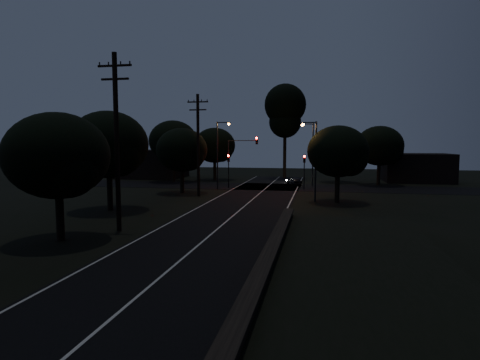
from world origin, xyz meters
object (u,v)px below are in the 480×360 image
at_px(streetlight_c, 314,155).
at_px(utility_pole_mid, 117,139).
at_px(signal_right, 304,166).
at_px(streetlight_b, 311,150).
at_px(tall_pine, 285,110).
at_px(car, 294,181).
at_px(streetlight_a, 219,150).
at_px(signal_left, 229,165).
at_px(signal_mast, 242,153).
at_px(utility_pole_far, 198,143).

bearing_deg(streetlight_c, utility_pole_mid, -128.26).
distance_m(signal_right, streetlight_b, 4.45).
height_order(tall_pine, car, tall_pine).
relative_size(signal_right, streetlight_a, 0.51).
relative_size(signal_left, signal_right, 1.00).
distance_m(signal_mast, streetlight_a, 3.13).
relative_size(streetlight_b, streetlight_c, 1.07).
distance_m(signal_mast, streetlight_b, 9.15).
relative_size(tall_pine, signal_mast, 2.34).
bearing_deg(streetlight_a, streetlight_b, 29.48).
xyz_separation_m(utility_pole_mid, signal_right, (10.60, 24.99, -2.90)).
relative_size(signal_mast, streetlight_b, 0.78).
relative_size(utility_pole_far, signal_mast, 1.68).
bearing_deg(streetlight_a, signal_right, 11.34).
height_order(signal_left, streetlight_a, streetlight_a).
height_order(streetlight_a, car, streetlight_a).
bearing_deg(signal_mast, tall_pine, 75.38).
distance_m(utility_pole_mid, tall_pine, 40.89).
relative_size(signal_right, streetlight_c, 0.55).
distance_m(signal_mast, car, 8.33).
bearing_deg(signal_left, signal_mast, 0.13).
bearing_deg(utility_pole_far, tall_pine, 73.07).
distance_m(tall_pine, streetlight_b, 13.21).
height_order(utility_pole_far, signal_right, utility_pole_far).
bearing_deg(signal_right, streetlight_b, 80.00).
height_order(tall_pine, signal_right, tall_pine).
relative_size(utility_pole_mid, utility_pole_far, 1.05).
xyz_separation_m(signal_right, streetlight_c, (1.23, -9.99, 1.51)).
xyz_separation_m(utility_pole_far, streetlight_c, (11.83, -2.00, -1.13)).
height_order(tall_pine, signal_left, tall_pine).
height_order(signal_mast, streetlight_b, streetlight_b).
distance_m(signal_right, streetlight_a, 10.26).
height_order(tall_pine, streetlight_c, tall_pine).
relative_size(utility_pole_far, streetlight_c, 1.40).
xyz_separation_m(tall_pine, signal_mast, (-3.91, -15.01, -6.20)).
bearing_deg(car, utility_pole_far, 31.74).
xyz_separation_m(signal_left, signal_mast, (1.69, 0.00, 1.50)).
height_order(streetlight_a, streetlight_c, streetlight_a).
bearing_deg(streetlight_c, signal_mast, 131.19).
distance_m(signal_mast, streetlight_c, 13.28).
distance_m(utility_pole_mid, utility_pole_far, 17.00).
relative_size(utility_pole_far, signal_left, 2.56).
relative_size(utility_pole_mid, streetlight_a, 1.38).
height_order(signal_left, streetlight_b, streetlight_b).
xyz_separation_m(tall_pine, signal_left, (-5.60, -15.01, -7.70)).
height_order(signal_left, car, signal_left).
relative_size(streetlight_c, car, 2.34).
bearing_deg(tall_pine, signal_left, -110.46).
bearing_deg(streetlight_a, signal_mast, 39.77).
bearing_deg(streetlight_c, signal_right, 97.02).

